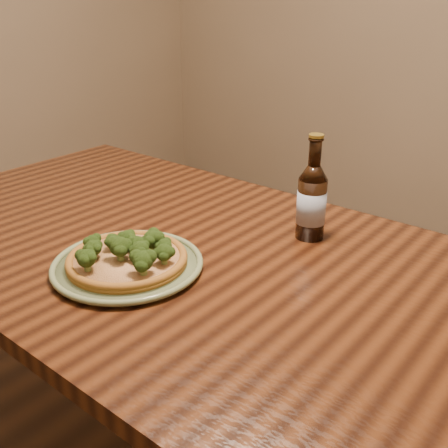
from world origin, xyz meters
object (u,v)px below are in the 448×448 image
Objects in this scene: table at (174,275)px; pizza at (128,257)px; plate at (128,265)px; beer_bottle at (312,201)px.

table is 6.22× the size of pizza.
plate is 1.28× the size of beer_bottle.
plate is 1.26× the size of pizza.
plate is at bearing -82.28° from table.
beer_bottle reaches higher than pizza.
table is 6.32× the size of beer_bottle.
beer_bottle is (0.24, 0.23, 0.19)m from table.
beer_bottle is at bearing 43.46° from table.
plate is 0.45m from beer_bottle.
pizza is (0.02, -0.16, 0.12)m from table.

